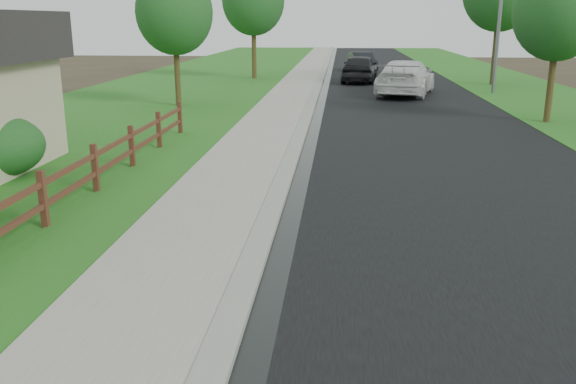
{
  "coord_description": "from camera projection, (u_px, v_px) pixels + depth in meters",
  "views": [
    {
      "loc": [
        1.71,
        -4.89,
        3.68
      ],
      "look_at": [
        0.88,
        4.65,
        0.97
      ],
      "focal_mm": 38.0,
      "sensor_mm": 36.0,
      "label": 1
    }
  ],
  "objects": [
    {
      "name": "road",
      "position": [
        387.0,
        79.0,
        39.0
      ],
      "size": [
        8.0,
        90.0,
        0.02
      ],
      "primitive_type": "cube",
      "color": "black",
      "rests_on": "ground"
    },
    {
      "name": "curb",
      "position": [
        321.0,
        78.0,
        39.33
      ],
      "size": [
        0.4,
        90.0,
        0.12
      ],
      "primitive_type": "cube",
      "color": "gray",
      "rests_on": "ground"
    },
    {
      "name": "wet_gutter",
      "position": [
        327.0,
        79.0,
        39.32
      ],
      "size": [
        0.5,
        90.0,
        0.0
      ],
      "primitive_type": "cube",
      "color": "black",
      "rests_on": "road"
    },
    {
      "name": "sidewalk",
      "position": [
        301.0,
        78.0,
        39.45
      ],
      "size": [
        2.2,
        90.0,
        0.1
      ],
      "primitive_type": "cube",
      "color": "gray",
      "rests_on": "ground"
    },
    {
      "name": "grass_strip",
      "position": [
        272.0,
        78.0,
        39.61
      ],
      "size": [
        1.6,
        90.0,
        0.06
      ],
      "primitive_type": "cube",
      "color": "#265E1B",
      "rests_on": "ground"
    },
    {
      "name": "lawn_near",
      "position": [
        194.0,
        78.0,
        40.04
      ],
      "size": [
        9.0,
        90.0,
        0.04
      ],
      "primitive_type": "cube",
      "color": "#265E1B",
      "rests_on": "ground"
    },
    {
      "name": "verge_far",
      "position": [
        497.0,
        80.0,
        38.42
      ],
      "size": [
        6.0,
        90.0,
        0.04
      ],
      "primitive_type": "cube",
      "color": "#265E1B",
      "rests_on": "ground"
    },
    {
      "name": "ranch_fence",
      "position": [
        71.0,
        180.0,
        12.1
      ],
      "size": [
        0.12,
        16.92,
        1.1
      ],
      "color": "#442116",
      "rests_on": "ground"
    },
    {
      "name": "white_suv",
      "position": [
        406.0,
        77.0,
        30.61
      ],
      "size": [
        3.79,
        6.38,
        1.73
      ],
      "primitive_type": "imported",
      "rotation": [
        0.0,
        0.0,
        2.9
      ],
      "color": "silver",
      "rests_on": "road"
    },
    {
      "name": "dark_car_mid",
      "position": [
        360.0,
        68.0,
        36.95
      ],
      "size": [
        2.45,
        5.06,
        1.67
      ],
      "primitive_type": "imported",
      "rotation": [
        0.0,
        0.0,
        3.04
      ],
      "color": "black",
      "rests_on": "road"
    },
    {
      "name": "dark_car_far",
      "position": [
        362.0,
        62.0,
        44.82
      ],
      "size": [
        2.25,
        4.36,
        1.37
      ],
      "primitive_type": "imported",
      "rotation": [
        0.0,
        0.0,
        0.2
      ],
      "color": "black",
      "rests_on": "road"
    },
    {
      "name": "tree_near_left",
      "position": [
        174.0,
        12.0,
        25.82
      ],
      "size": [
        3.27,
        3.27,
        5.79
      ],
      "color": "#3C2F18",
      "rests_on": "ground"
    },
    {
      "name": "tree_near_right",
      "position": [
        559.0,
        12.0,
        21.53
      ],
      "size": [
        3.18,
        3.18,
        5.72
      ],
      "color": "#3C2F18",
      "rests_on": "ground"
    },
    {
      "name": "tree_mid_left",
      "position": [
        253.0,
        1.0,
        38.03
      ],
      "size": [
        3.92,
        3.92,
        7.0
      ],
      "color": "#3C2F18",
      "rests_on": "ground"
    }
  ]
}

